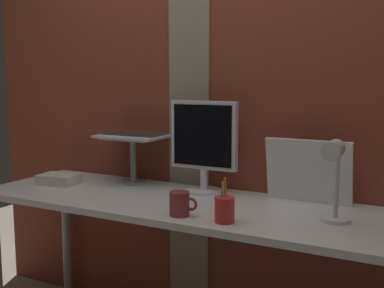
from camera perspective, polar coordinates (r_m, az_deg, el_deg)
brick_wall_back at (r=2.47m, az=3.99°, el=5.28°), size 3.03×0.16×2.43m
desk at (r=2.24m, az=-1.21°, el=-8.63°), size 2.02×0.64×0.77m
monitor at (r=2.33m, az=1.41°, el=0.40°), size 0.35×0.18×0.45m
laptop_stand at (r=2.56m, az=-7.03°, el=-1.02°), size 0.28×0.22×0.25m
laptop at (r=2.61m, az=-6.09°, el=2.36°), size 0.36×0.33×0.24m
whiteboard_panel at (r=2.21m, az=13.64°, el=-3.18°), size 0.38×0.07×0.29m
desk_lamp at (r=1.89m, az=16.55°, el=-3.29°), size 0.12×0.20×0.33m
pen_cup at (r=1.88m, az=3.88°, el=-7.72°), size 0.08×0.08×0.18m
coffee_mug at (r=1.97m, az=-1.43°, el=-7.11°), size 0.12×0.08×0.10m
paper_clutter_stack at (r=2.65m, az=-15.52°, el=-4.05°), size 0.22×0.17×0.05m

